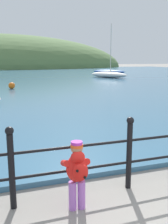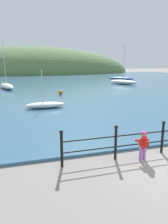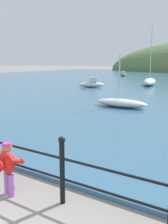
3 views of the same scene
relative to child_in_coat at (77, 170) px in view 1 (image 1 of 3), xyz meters
name	(u,v)px [view 1 (image 1 of 3)]	position (x,y,z in m)	size (l,w,h in m)	color
water	(9,76)	(0.91, 30.84, -0.56)	(80.00, 60.00, 0.10)	#386684
far_hillside	(0,68)	(0.91, 65.20, -0.61)	(62.53, 34.39, 16.11)	#567542
iron_railing	(129,151)	(0.99, 0.34, 0.04)	(7.51, 0.12, 1.21)	black
child_in_coat	(77,170)	(0.00, 0.00, 0.00)	(0.40, 0.54, 1.00)	#AD66C6
boat_red_dinghy	(109,71)	(14.47, 30.80, -0.21)	(4.15, 4.82, 5.96)	#1E4793
boat_blue_hull	(109,75)	(11.03, 23.26, -0.17)	(3.61, 4.63, 5.68)	silver
mooring_buoy	(12,86)	(0.17, 15.34, -0.29)	(0.44, 0.44, 0.44)	orange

